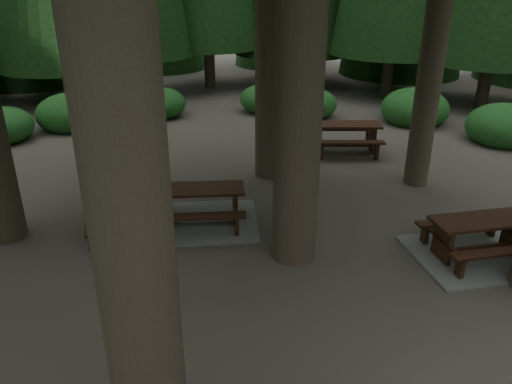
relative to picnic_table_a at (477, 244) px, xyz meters
name	(u,v)px	position (x,y,z in m)	size (l,w,h in m)	color
ground	(261,270)	(-3.95, 1.38, -0.28)	(80.00, 80.00, 0.00)	#4F4740
picnic_table_a	(477,244)	(0.00, 0.00, 0.00)	(2.81, 2.51, 0.81)	gray
picnic_table_b	(120,211)	(-5.95, 4.00, 0.22)	(1.67, 1.94, 0.75)	#34130F
picnic_table_c	(200,211)	(-4.32, 3.66, 0.02)	(3.07, 2.82, 0.84)	gray
picnic_table_d	(346,133)	(1.33, 6.23, 0.31)	(2.55, 2.37, 0.88)	#34130F
shrub_ring	(276,226)	(-3.24, 2.13, 0.12)	(23.86, 24.64, 1.49)	#22561D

